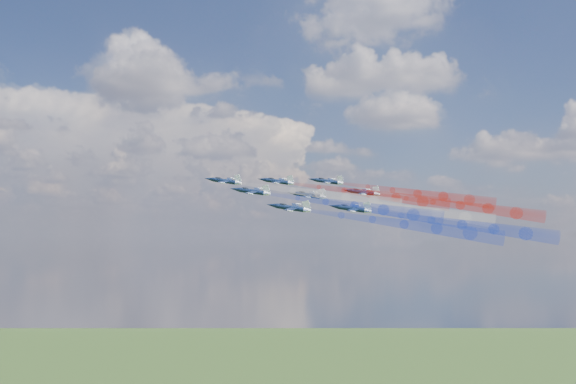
{
  "coord_description": "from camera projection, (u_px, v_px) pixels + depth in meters",
  "views": [
    {
      "loc": [
        -22.12,
        -157.14,
        143.33
      ],
      "look_at": [
        -21.45,
        11.32,
        154.35
      ],
      "focal_mm": 40.7,
      "sensor_mm": 36.0,
      "label": 1
    }
  ],
  "objects": [
    {
      "name": "jet_center_third",
      "position": [
        308.0,
        195.0,
        168.48
      ],
      "size": [
        12.63,
        11.07,
        6.23
      ],
      "primitive_type": null,
      "rotation": [
        0.15,
        -0.23,
        1.31
      ],
      "color": "black"
    },
    {
      "name": "jet_lead",
      "position": [
        225.0,
        181.0,
        172.43
      ],
      "size": [
        12.63,
        11.07,
        6.23
      ],
      "primitive_type": null,
      "rotation": [
        0.15,
        -0.23,
        1.31
      ],
      "color": "black"
    },
    {
      "name": "trail_rear_left",
      "position": [
        462.0,
        224.0,
        149.39
      ],
      "size": [
        41.58,
        13.38,
        10.38
      ],
      "primitive_type": null,
      "rotation": [
        0.15,
        -0.23,
        1.31
      ],
      "color": "blue"
    },
    {
      "name": "jet_outer_left",
      "position": [
        291.0,
        208.0,
        147.76
      ],
      "size": [
        12.63,
        11.07,
        6.23
      ],
      "primitive_type": null,
      "rotation": [
        0.15,
        -0.23,
        1.31
      ],
      "color": "black"
    },
    {
      "name": "trail_inner_right",
      "position": [
        370.0,
        194.0,
        173.75
      ],
      "size": [
        41.58,
        13.38,
        10.38
      ],
      "primitive_type": null,
      "rotation": [
        0.15,
        -0.23,
        1.31
      ],
      "color": "red"
    },
    {
      "name": "jet_rear_right",
      "position": [
        363.0,
        192.0,
        175.19
      ],
      "size": [
        12.63,
        11.07,
        6.23
      ],
      "primitive_type": null,
      "rotation": [
        0.15,
        -0.23,
        1.31
      ],
      "color": "black"
    },
    {
      "name": "jet_inner_right",
      "position": [
        277.0,
        181.0,
        179.48
      ],
      "size": [
        12.63,
        11.07,
        6.23
      ],
      "primitive_type": null,
      "rotation": [
        0.15,
        -0.23,
        1.31
      ],
      "color": "black"
    },
    {
      "name": "trail_outer_left",
      "position": [
        404.0,
        224.0,
        142.03
      ],
      "size": [
        41.58,
        13.38,
        10.38
      ],
      "primitive_type": null,
      "rotation": [
        0.15,
        -0.23,
        1.31
      ],
      "color": "blue"
    },
    {
      "name": "trail_outer_right",
      "position": [
        418.0,
        193.0,
        180.96
      ],
      "size": [
        41.58,
        13.38,
        10.38
      ],
      "primitive_type": null,
      "rotation": [
        0.15,
        -0.23,
        1.31
      ],
      "color": "red"
    },
    {
      "name": "jet_outer_right",
      "position": [
        327.0,
        181.0,
        186.69
      ],
      "size": [
        12.63,
        11.07,
        6.23
      ],
      "primitive_type": null,
      "rotation": [
        0.15,
        -0.23,
        1.31
      ],
      "color": "black"
    },
    {
      "name": "trail_rear_right",
      "position": [
        460.0,
        205.0,
        169.46
      ],
      "size": [
        41.58,
        13.38,
        10.38
      ],
      "primitive_type": null,
      "rotation": [
        0.15,
        -0.23,
        1.31
      ],
      "color": "red"
    },
    {
      "name": "trail_lead",
      "position": [
        319.0,
        194.0,
        166.7
      ],
      "size": [
        41.58,
        13.38,
        10.38
      ],
      "primitive_type": null,
      "rotation": [
        0.15,
        -0.23,
        1.31
      ],
      "color": "white"
    },
    {
      "name": "trail_inner_left",
      "position": [
        354.0,
        206.0,
        155.51
      ],
      "size": [
        41.58,
        13.38,
        10.38
      ],
      "primitive_type": null,
      "rotation": [
        0.15,
        -0.23,
        1.31
      ],
      "color": "blue"
    },
    {
      "name": "jet_inner_left",
      "position": [
        252.0,
        191.0,
        161.24
      ],
      "size": [
        12.63,
        11.07,
        6.23
      ],
      "primitive_type": null,
      "rotation": [
        0.15,
        -0.23,
        1.31
      ],
      "color": "black"
    },
    {
      "name": "trail_center_third",
      "position": [
        408.0,
        209.0,
        162.75
      ],
      "size": [
        41.58,
        13.38,
        10.38
      ],
      "primitive_type": null,
      "rotation": [
        0.15,
        -0.23,
        1.31
      ],
      "color": "white"
    },
    {
      "name": "jet_rear_left",
      "position": [
        352.0,
        209.0,
        155.12
      ],
      "size": [
        12.63,
        11.07,
        6.23
      ],
      "primitive_type": null,
      "rotation": [
        0.15,
        -0.23,
        1.31
      ],
      "color": "black"
    }
  ]
}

